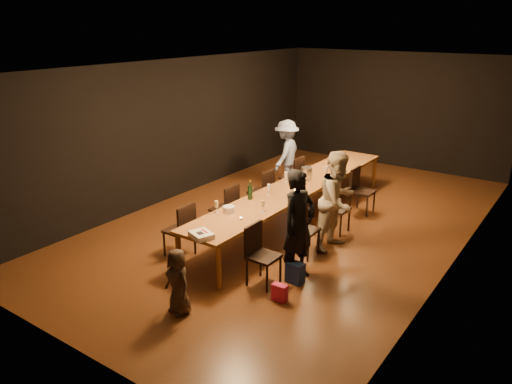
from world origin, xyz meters
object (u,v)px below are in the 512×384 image
Objects in this scene: woman_birthday at (298,225)px; ice_bucket at (307,173)px; chair_right_1 at (304,229)px; champagne_bottle at (250,190)px; woman_tan at (338,201)px; chair_left_1 at (224,208)px; chair_left_2 at (261,191)px; table at (297,188)px; chair_right_2 at (337,208)px; plate_stack at (229,209)px; man_blue at (286,154)px; chair_right_0 at (264,256)px; chair_left_3 at (291,177)px; chair_left_0 at (179,230)px; chair_right_3 at (363,191)px; child at (178,281)px; birthday_cake at (201,235)px.

ice_bucket is (-1.20, 2.37, 0.01)m from woman_birthday.
chair_right_1 is 1.23m from champagne_bottle.
chair_right_1 is 0.77m from woman_tan.
chair_left_1 and chair_left_2 have the same top height.
table is at bearing 68.83° from woman_tan.
woman_birthday is at bearing 8.86° from chair_right_2.
woman_birthday is 1.63m from champagne_bottle.
woman_tan is 1.86m from plate_stack.
ice_bucket is at bearing 34.78° from man_blue.
chair_right_0 is 1.74m from champagne_bottle.
chair_right_1 is 2.94m from chair_left_3.
champagne_bottle reaches higher than plate_stack.
chair_right_1 is at bearing -0.00° from chair_right_2.
woman_tan is 1.54m from champagne_bottle.
man_blue reaches higher than chair_left_3.
chair_left_3 is at bearing 125.31° from table.
chair_left_2 is (-1.70, 1.20, 0.00)m from chair_right_1.
chair_right_1 is 2.08m from chair_left_0.
chair_right_3 is 1.00× the size of chair_left_2.
ice_bucket reaches higher than plate_stack.
man_blue reaches higher than chair_right_3.
woman_tan is at bearing 20.95° from champagne_bottle.
champagne_bottle is (-0.09, 0.73, 0.13)m from plate_stack.
table is 1.49m from chair_right_3.
woman_tan reaches higher than chair_left_1.
chair_left_2 is at bearing 0.00° from chair_left_0.
chair_right_3 is (0.00, 1.20, 0.00)m from chair_right_2.
child is (-0.51, -1.28, -0.00)m from chair_right_0.
table is 6.45× the size of chair_left_0.
woman_birthday is at bearing -63.19° from ice_bucket.
woman_birthday is (1.15, -1.92, 0.16)m from table.
champagne_bottle is at bearing -98.33° from ice_bucket.
chair_right_2 is at bearing -90.00° from chair_left_2.
champagne_bottle is (0.57, -1.16, 0.47)m from chair_left_2.
woman_tan reaches higher than birthday_cake.
table is 14.53× the size of birthday_cake.
chair_right_0 is 1.00× the size of chair_left_1.
child is (1.19, -4.88, -0.00)m from chair_left_3.
table is at bearing -144.69° from chair_right_1.
chair_right_1 is at bearing 180.00° from chair_right_0.
plate_stack is (-1.04, -0.69, 0.34)m from chair_right_1.
chair_right_3 is at bearing 64.32° from champagne_bottle.
chair_left_0 is (-1.70, -2.40, 0.00)m from chair_right_2.
chair_left_0 is 1.44m from champagne_bottle.
child is (-0.51, -2.48, -0.00)m from chair_right_1.
ice_bucket is (-0.05, 0.45, 0.17)m from table.
chair_left_1 and chair_left_3 have the same top height.
chair_right_1 is 1.30m from plate_stack.
chair_right_2 reaches higher than plate_stack.
chair_left_3 is at bearing 0.00° from chair_left_2.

